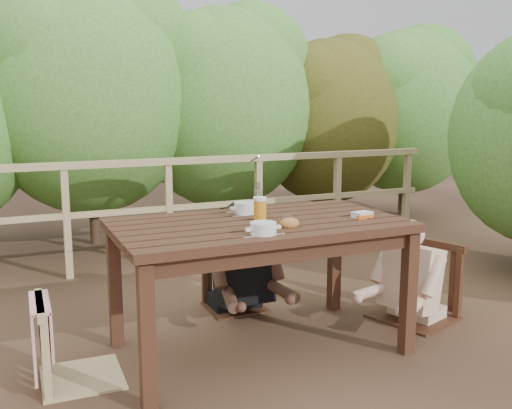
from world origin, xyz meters
name	(u,v)px	position (x,y,z in m)	size (l,w,h in m)	color
ground	(259,349)	(0.00, 0.00, 0.00)	(60.00, 60.00, 0.00)	brown
table	(259,288)	(0.00, 0.00, 0.40)	(1.71, 0.96, 0.79)	#341C11
chair_left	(78,301)	(-1.05, 0.05, 0.45)	(0.45, 0.45, 0.90)	tan
chair_far	(235,254)	(0.13, 0.73, 0.41)	(0.41, 0.41, 0.82)	#341C11
chair_right	(416,249)	(1.21, 0.03, 0.50)	(0.50, 0.50, 1.01)	#341C11
woman	(233,224)	(0.13, 0.75, 0.63)	(0.51, 0.62, 1.26)	black
diner_right	(420,236)	(1.24, 0.03, 0.60)	(0.48, 0.59, 1.19)	beige
railing	(169,213)	(0.00, 2.00, 0.51)	(5.60, 0.10, 1.01)	tan
hedge_row	(171,66)	(0.40, 3.20, 1.90)	(6.60, 1.60, 3.80)	#40732C
soup_near	(263,230)	(-0.12, -0.32, 0.83)	(0.24, 0.24, 0.08)	white
soup_far	(246,209)	(0.03, 0.27, 0.83)	(0.26, 0.26, 0.09)	white
bread_roll	(289,224)	(0.09, -0.21, 0.83)	(0.12, 0.09, 0.07)	olive
beer_glass	(260,210)	(0.02, 0.04, 0.87)	(0.08, 0.08, 0.15)	gold
bottle	(258,202)	(0.03, 0.09, 0.91)	(0.06, 0.06, 0.24)	silver
tumbler	(286,221)	(0.08, -0.18, 0.83)	(0.07, 0.07, 0.08)	white
butter_tub	(362,216)	(0.62, -0.15, 0.82)	(0.12, 0.08, 0.05)	white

